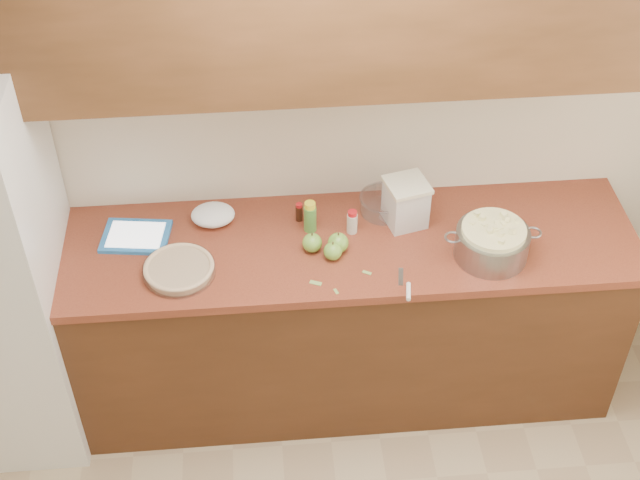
{
  "coord_description": "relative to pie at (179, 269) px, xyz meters",
  "views": [
    {
      "loc": [
        -0.26,
        -1.27,
        3.42
      ],
      "look_at": [
        -0.03,
        1.43,
        0.98
      ],
      "focal_mm": 50.0,
      "sensor_mm": 36.0,
      "label": 1
    }
  ],
  "objects": [
    {
      "name": "counter_run",
      "position": [
        0.6,
        0.14,
        -0.48
      ],
      "size": [
        2.64,
        0.68,
        0.92
      ],
      "color": "#4A2815",
      "rests_on": "ground"
    },
    {
      "name": "pie",
      "position": [
        0.0,
        0.0,
        0.0
      ],
      "size": [
        0.29,
        0.29,
        0.05
      ],
      "rotation": [
        0.0,
        0.0,
        -0.08
      ],
      "color": "silver",
      "rests_on": "counter_run"
    },
    {
      "name": "colander",
      "position": [
        1.27,
        -0.0,
        0.05
      ],
      "size": [
        0.4,
        0.3,
        0.15
      ],
      "rotation": [
        0.0,
        0.0,
        -0.04
      ],
      "color": "gray",
      "rests_on": "counter_run"
    },
    {
      "name": "flour_canister",
      "position": [
        0.95,
        0.24,
        0.08
      ],
      "size": [
        0.21,
        0.21,
        0.21
      ],
      "rotation": [
        0.0,
        0.0,
        0.25
      ],
      "color": "silver",
      "rests_on": "counter_run"
    },
    {
      "name": "tablet",
      "position": [
        -0.19,
        0.23,
        -0.01
      ],
      "size": [
        0.3,
        0.25,
        0.02
      ],
      "rotation": [
        0.0,
        0.0,
        -0.14
      ],
      "color": "#266EB7",
      "rests_on": "counter_run"
    },
    {
      "name": "paring_knife",
      "position": [
        0.9,
        -0.18,
        -0.02
      ],
      "size": [
        0.05,
        0.19,
        0.02
      ],
      "rotation": [
        0.0,
        0.0,
        -0.16
      ],
      "color": "gray",
      "rests_on": "counter_run"
    },
    {
      "name": "lemon_bottle",
      "position": [
        0.55,
        0.22,
        0.05
      ],
      "size": [
        0.05,
        0.05,
        0.15
      ],
      "rotation": [
        0.0,
        0.0,
        -0.2
      ],
      "color": "#4C8C38",
      "rests_on": "counter_run"
    },
    {
      "name": "cinnamon_shaker",
      "position": [
        0.72,
        0.2,
        0.03
      ],
      "size": [
        0.04,
        0.04,
        0.11
      ],
      "rotation": [
        0.0,
        0.0,
        0.34
      ],
      "color": "beige",
      "rests_on": "counter_run"
    },
    {
      "name": "vanilla_bottle",
      "position": [
        0.5,
        0.29,
        0.02
      ],
      "size": [
        0.03,
        0.03,
        0.09
      ],
      "rotation": [
        0.0,
        0.0,
        0.21
      ],
      "color": "black",
      "rests_on": "counter_run"
    },
    {
      "name": "mixing_bowl",
      "position": [
        0.87,
        0.32,
        0.02
      ],
      "size": [
        0.22,
        0.22,
        0.08
      ],
      "rotation": [
        0.0,
        0.0,
        0.24
      ],
      "color": "silver",
      "rests_on": "counter_run"
    },
    {
      "name": "paper_towel",
      "position": [
        0.14,
        0.31,
        0.01
      ],
      "size": [
        0.21,
        0.18,
        0.08
      ],
      "primitive_type": "ellipsoid",
      "rotation": [
        0.0,
        0.0,
        -0.17
      ],
      "color": "white",
      "rests_on": "counter_run"
    },
    {
      "name": "apple_left",
      "position": [
        0.54,
        0.09,
        0.02
      ],
      "size": [
        0.08,
        0.08,
        0.09
      ],
      "color": "#6DA335",
      "rests_on": "counter_run"
    },
    {
      "name": "apple_center",
      "position": [
        0.65,
        0.08,
        0.02
      ],
      "size": [
        0.09,
        0.09,
        0.1
      ],
      "color": "#6DA335",
      "rests_on": "counter_run"
    },
    {
      "name": "apple_front",
      "position": [
        0.62,
        0.04,
        0.01
      ],
      "size": [
        0.08,
        0.08,
        0.09
      ],
      "color": "#6DA335",
      "rests_on": "counter_run"
    },
    {
      "name": "peel_a",
      "position": [
        0.54,
        -0.1,
        -0.02
      ],
      "size": [
        0.05,
        0.04,
        0.0
      ],
      "primitive_type": "cube",
      "rotation": [
        0.0,
        0.0,
        -0.41
      ],
      "color": "#87A952",
      "rests_on": "counter_run"
    },
    {
      "name": "peel_b",
      "position": [
        0.75,
        -0.06,
        -0.02
      ],
      "size": [
        0.04,
        0.03,
        0.0
      ],
      "primitive_type": "cube",
      "rotation": [
        0.0,
        0.0,
        -0.52
      ],
      "color": "#87A952",
      "rests_on": "counter_run"
    },
    {
      "name": "peel_c",
      "position": [
        0.62,
        -0.16,
        -0.02
      ],
      "size": [
        0.02,
        0.03,
        0.0
      ],
      "primitive_type": "cube",
      "rotation": [
        0.0,
        0.0,
        1.9
      ],
      "color": "#87A952",
      "rests_on": "counter_run"
    }
  ]
}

